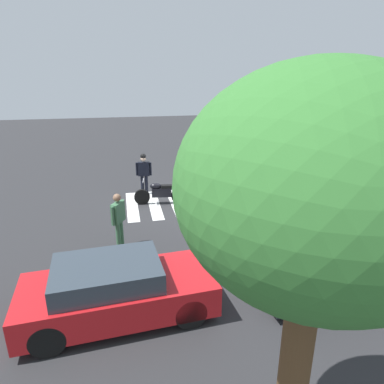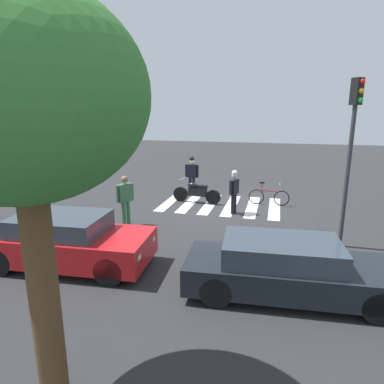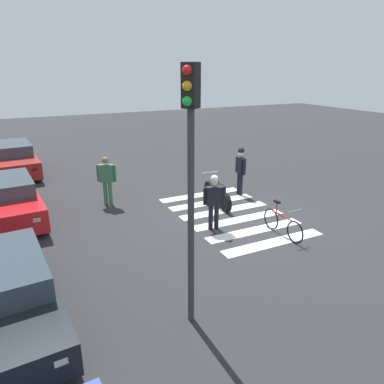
{
  "view_description": "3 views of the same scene",
  "coord_description": "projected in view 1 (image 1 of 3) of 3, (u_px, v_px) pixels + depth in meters",
  "views": [
    {
      "loc": [
        2.5,
        13.17,
        5.14
      ],
      "look_at": [
        0.11,
        1.66,
        1.03
      ],
      "focal_mm": 32.02,
      "sensor_mm": 36.0,
      "label": 1
    },
    {
      "loc": [
        -2.24,
        13.48,
        3.88
      ],
      "look_at": [
        0.89,
        1.44,
        0.84
      ],
      "focal_mm": 30.84,
      "sensor_mm": 36.0,
      "label": 2
    },
    {
      "loc": [
        -9.51,
        6.14,
        4.68
      ],
      "look_at": [
        0.73,
        1.11,
        0.76
      ],
      "focal_mm": 34.02,
      "sensor_mm": 36.0,
      "label": 3
    }
  ],
  "objects": [
    {
      "name": "ground_plane",
      "position": [
        186.0,
        202.0,
        14.35
      ],
      "size": [
        60.0,
        60.0,
        0.0
      ],
      "primitive_type": "plane",
      "color": "#2B2B2D"
    },
    {
      "name": "police_motorcycle",
      "position": [
        161.0,
        193.0,
        14.04
      ],
      "size": [
        2.15,
        0.62,
        1.04
      ],
      "color": "black",
      "rests_on": "ground_plane"
    },
    {
      "name": "leaning_bicycle",
      "position": [
        229.0,
        187.0,
        15.06
      ],
      "size": [
        1.7,
        0.46,
        0.99
      ],
      "color": "black",
      "rests_on": "ground_plane"
    },
    {
      "name": "officer_on_foot",
      "position": [
        144.0,
        171.0,
        14.96
      ],
      "size": [
        0.68,
        0.27,
        1.85
      ],
      "color": "black",
      "rests_on": "ground_plane"
    },
    {
      "name": "officer_by_motorcycle",
      "position": [
        209.0,
        187.0,
        13.16
      ],
      "size": [
        0.33,
        0.63,
        1.71
      ],
      "color": "black",
      "rests_on": "ground_plane"
    },
    {
      "name": "pedestrian_bystander",
      "position": [
        118.0,
        217.0,
        10.3
      ],
      "size": [
        0.43,
        0.62,
        1.77
      ],
      "color": "#3F724C",
      "rests_on": "ground_plane"
    },
    {
      "name": "crosswalk_stripes",
      "position": [
        186.0,
        202.0,
        14.35
      ],
      "size": [
        4.95,
        3.28,
        0.01
      ],
      "color": "silver",
      "rests_on": "ground_plane"
    },
    {
      "name": "car_black_suv",
      "position": [
        341.0,
        267.0,
        8.45
      ],
      "size": [
        4.61,
        1.99,
        1.25
      ],
      "color": "black",
      "rests_on": "ground_plane"
    },
    {
      "name": "car_red_convertible",
      "position": [
        116.0,
        290.0,
        7.45
      ],
      "size": [
        4.27,
        2.09,
        1.35
      ],
      "color": "black",
      "rests_on": "ground_plane"
    },
    {
      "name": "traffic_light_pole",
      "position": [
        337.0,
        139.0,
        10.83
      ],
      "size": [
        0.34,
        0.35,
        4.76
      ],
      "color": "#38383D",
      "rests_on": "ground_plane"
    },
    {
      "name": "street_tree_mid",
      "position": [
        317.0,
        191.0,
        3.45
      ],
      "size": [
        2.93,
        2.93,
        5.31
      ],
      "color": "brown",
      "rests_on": "ground_plane"
    }
  ]
}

